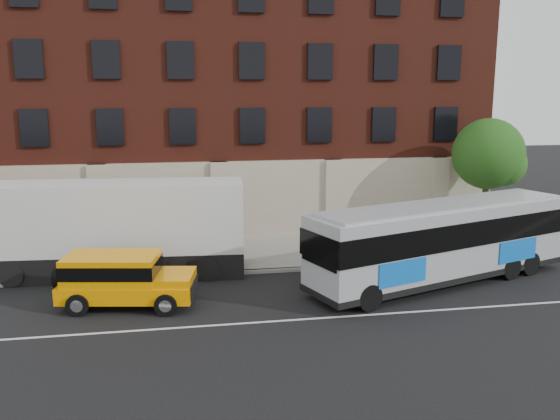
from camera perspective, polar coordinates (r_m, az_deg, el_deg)
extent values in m
plane|color=black|center=(19.76, -3.10, -11.42)|extent=(120.00, 120.00, 0.00)
cube|color=gray|center=(28.21, -5.35, -4.25)|extent=(60.00, 6.00, 0.15)
cube|color=gray|center=(25.34, -4.77, -6.06)|extent=(60.00, 0.25, 0.15)
cube|color=silver|center=(20.21, -3.27, -10.86)|extent=(60.00, 0.12, 0.01)
cube|color=#592015|center=(35.16, -6.70, 11.30)|extent=(30.00, 10.00, 15.00)
cube|color=#B3A78F|center=(30.52, -5.87, 0.93)|extent=(30.00, 0.35, 4.00)
cube|color=#B3A78F|center=(30.59, -17.14, 0.50)|extent=(0.90, 0.55, 4.00)
cube|color=#B3A78F|center=(30.42, -5.86, 0.90)|extent=(0.90, 0.55, 4.00)
cube|color=#B3A78F|center=(31.42, 5.12, 1.24)|extent=(0.90, 0.55, 4.00)
cube|color=#B3A78F|center=(33.48, 15.09, 1.52)|extent=(0.90, 0.55, 4.00)
cube|color=black|center=(30.77, -22.64, 7.34)|extent=(1.30, 0.20, 1.80)
cube|color=black|center=(30.22, -16.10, 7.71)|extent=(1.30, 0.20, 1.80)
cube|color=black|center=(30.06, -9.39, 7.98)|extent=(1.30, 0.20, 1.80)
cube|color=black|center=(30.31, -2.69, 8.14)|extent=(1.30, 0.20, 1.80)
cube|color=black|center=(30.96, 3.81, 8.20)|extent=(1.30, 0.20, 1.80)
cube|color=black|center=(31.98, 9.97, 8.15)|extent=(1.30, 0.20, 1.80)
cube|color=black|center=(33.33, 15.69, 8.03)|extent=(1.30, 0.20, 1.80)
cube|color=black|center=(30.76, -23.10, 13.28)|extent=(1.30, 0.20, 1.80)
cube|color=black|center=(30.21, -16.44, 13.77)|extent=(1.30, 0.20, 1.80)
cube|color=black|center=(30.05, -9.59, 14.08)|extent=(1.30, 0.20, 1.80)
cube|color=black|center=(30.30, -2.75, 14.20)|extent=(1.30, 0.20, 1.80)
cube|color=black|center=(30.95, 3.89, 14.12)|extent=(1.30, 0.20, 1.80)
cube|color=black|center=(31.97, 10.17, 13.89)|extent=(1.30, 0.20, 1.80)
cube|color=black|center=(33.32, 15.99, 13.53)|extent=(1.30, 0.20, 1.80)
cube|color=black|center=(31.57, -25.21, -0.50)|extent=(2.60, 0.15, 2.80)
cube|color=black|center=(30.54, -14.29, -0.12)|extent=(2.60, 0.15, 2.80)
cube|color=black|center=(30.67, -3.05, 0.26)|extent=(2.60, 0.15, 2.80)
cube|color=black|center=(31.94, 7.69, 0.62)|extent=(2.60, 0.15, 2.80)
cylinder|color=gray|center=(25.91, -23.97, -3.93)|extent=(0.07, 0.07, 2.50)
cube|color=silver|center=(25.58, -24.19, -2.29)|extent=(0.30, 0.03, 0.40)
cube|color=silver|center=(25.69, -24.10, -3.37)|extent=(0.30, 0.03, 0.35)
cylinder|color=#3A2D1D|center=(32.28, 19.13, 0.03)|extent=(0.32, 0.32, 3.00)
sphere|color=#1E4D16|center=(31.87, 19.47, 5.14)|extent=(3.60, 3.60, 3.60)
sphere|color=#1E4D16|center=(31.93, 20.86, 4.16)|extent=(2.20, 2.20, 2.20)
sphere|color=#1E4D16|center=(31.97, 18.13, 4.52)|extent=(2.00, 2.00, 2.00)
cube|color=#969AA0|center=(24.69, 15.46, -2.85)|extent=(12.05, 6.30, 2.83)
cube|color=black|center=(25.03, 15.30, -5.77)|extent=(12.11, 6.36, 0.25)
cube|color=#969AA0|center=(24.38, 15.64, 0.49)|extent=(11.39, 5.82, 0.12)
cube|color=black|center=(24.58, 15.52, -1.78)|extent=(12.15, 6.40, 0.99)
cube|color=blue|center=(21.83, 11.79, -5.95)|extent=(2.07, 0.76, 0.89)
cube|color=blue|center=(27.76, 17.93, -2.54)|extent=(2.07, 0.76, 0.89)
cylinder|color=black|center=(21.32, 8.60, -8.37)|extent=(1.03, 0.61, 0.99)
cylinder|color=black|center=(23.02, 5.15, -6.78)|extent=(1.03, 0.61, 0.99)
cylinder|color=black|center=(26.31, 21.36, -5.21)|extent=(1.03, 0.61, 0.99)
cylinder|color=black|center=(27.70, 17.78, -4.15)|extent=(1.03, 0.61, 0.99)
cylinder|color=black|center=(27.22, 22.95, -4.79)|extent=(1.03, 0.61, 0.99)
cylinder|color=black|center=(28.57, 19.41, -3.79)|extent=(1.03, 0.61, 0.99)
cube|color=#FF9900|center=(22.19, -14.44, -7.41)|extent=(4.99, 2.75, 0.59)
cube|color=#FF9900|center=(22.10, -15.91, -5.43)|extent=(3.53, 2.46, 0.98)
cube|color=black|center=(22.08, -15.92, -5.31)|extent=(3.58, 2.50, 0.49)
cube|color=#FF9900|center=(21.71, -10.32, -6.42)|extent=(1.78, 2.10, 0.30)
cube|color=black|center=(21.72, -8.30, -7.44)|extent=(0.33, 1.56, 0.54)
cylinder|color=black|center=(22.80, -20.66, -6.12)|extent=(0.34, 0.77, 0.75)
cylinder|color=black|center=(21.06, -10.98, -9.00)|extent=(0.82, 0.41, 0.79)
cylinder|color=silver|center=(21.06, -10.98, -9.00)|extent=(0.48, 0.37, 0.43)
cylinder|color=black|center=(22.85, -10.08, -7.33)|extent=(0.82, 0.41, 0.79)
cylinder|color=silver|center=(22.85, -10.08, -7.33)|extent=(0.48, 0.37, 0.43)
cylinder|color=black|center=(21.83, -18.96, -8.68)|extent=(0.82, 0.41, 0.79)
cylinder|color=silver|center=(21.83, -18.96, -8.68)|extent=(0.48, 0.37, 0.43)
cylinder|color=black|center=(23.56, -17.47, -7.11)|extent=(0.82, 0.41, 0.79)
cylinder|color=silver|center=(23.56, -17.47, -7.11)|extent=(0.48, 0.37, 0.43)
cube|color=black|center=(26.08, -16.88, -4.93)|extent=(12.08, 3.26, 1.09)
cube|color=silver|center=(25.61, -17.13, -0.65)|extent=(12.09, 3.30, 2.89)
cylinder|color=black|center=(28.36, -25.37, -4.36)|extent=(1.01, 0.35, 1.00)
cylinder|color=black|center=(25.89, -24.53, -5.72)|extent=(1.01, 0.35, 1.00)
cylinder|color=black|center=(27.98, -23.06, -4.37)|extent=(1.01, 0.35, 1.00)
cylinder|color=black|center=(24.57, -9.80, -5.72)|extent=(1.01, 0.35, 1.00)
cylinder|color=black|center=(26.76, -9.48, -4.29)|extent=(1.01, 0.35, 1.00)
cylinder|color=black|center=(24.51, -7.00, -5.68)|extent=(1.01, 0.35, 1.00)
cylinder|color=black|center=(26.71, -6.92, -4.24)|extent=(1.01, 0.35, 1.00)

